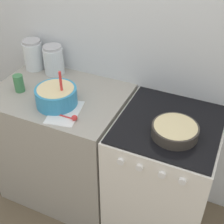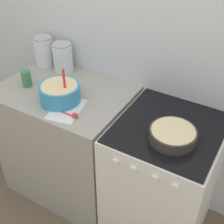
% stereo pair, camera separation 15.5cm
% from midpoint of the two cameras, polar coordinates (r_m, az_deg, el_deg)
% --- Properties ---
extents(wall_back, '(4.78, 0.05, 2.40)m').
position_cam_midpoint_polar(wall_back, '(2.06, 8.73, 11.29)').
color(wall_back, silver).
rests_on(wall_back, ground_plane).
extents(countertop_cabinet, '(0.89, 0.64, 0.93)m').
position_cam_midpoint_polar(countertop_cabinet, '(2.40, -6.06, -5.50)').
color(countertop_cabinet, '#9E998E').
rests_on(countertop_cabinet, ground_plane).
extents(stove, '(0.61, 0.66, 0.93)m').
position_cam_midpoint_polar(stove, '(2.15, 11.19, -12.39)').
color(stove, white).
rests_on(stove, ground_plane).
extents(mixing_bowl, '(0.26, 0.26, 0.24)m').
position_cam_midpoint_polar(mixing_bowl, '(1.97, -7.30, 3.54)').
color(mixing_bowl, '#338CBF').
rests_on(mixing_bowl, countertop_cabinet).
extents(baking_pan, '(0.26, 0.26, 0.07)m').
position_cam_midpoint_polar(baking_pan, '(1.73, 13.60, -4.14)').
color(baking_pan, '#38332D').
rests_on(baking_pan, stove).
extents(storage_jar_left, '(0.14, 0.14, 0.22)m').
position_cam_midpoint_polar(storage_jar_left, '(2.42, -10.43, 10.52)').
color(storage_jar_left, silver).
rests_on(storage_jar_left, countertop_cabinet).
extents(storage_jar_middle, '(0.14, 0.14, 0.21)m').
position_cam_midpoint_polar(storage_jar_middle, '(2.32, -7.03, 9.55)').
color(storage_jar_middle, silver).
rests_on(storage_jar_middle, countertop_cabinet).
extents(tin_can, '(0.06, 0.06, 0.12)m').
position_cam_midpoint_polar(tin_can, '(2.18, -13.41, 5.94)').
color(tin_can, '#3F7F4C').
rests_on(tin_can, countertop_cabinet).
extents(recipe_page, '(0.23, 0.30, 0.01)m').
position_cam_midpoint_polar(recipe_page, '(1.93, -6.01, 0.42)').
color(recipe_page, white).
rests_on(recipe_page, countertop_cabinet).
extents(measuring_spoon, '(0.12, 0.04, 0.04)m').
position_cam_midpoint_polar(measuring_spoon, '(1.86, -4.75, -0.66)').
color(measuring_spoon, red).
rests_on(measuring_spoon, countertop_cabinet).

